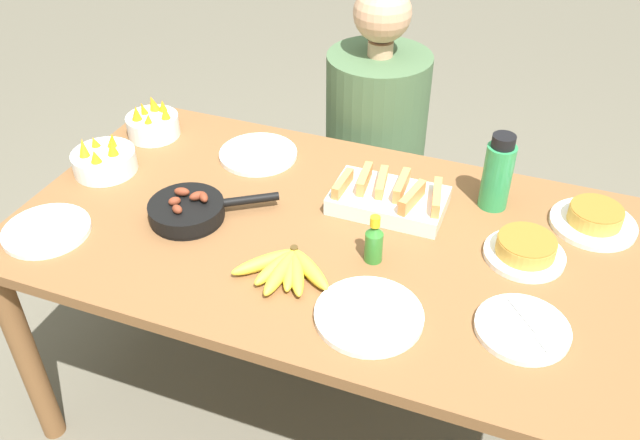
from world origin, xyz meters
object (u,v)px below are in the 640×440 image
at_px(banana_bunch, 286,268).
at_px(person_figure, 373,173).
at_px(skillet, 189,210).
at_px(water_bottle, 498,173).
at_px(frittata_plate_center, 525,249).
at_px(fruit_bowl_citrus, 104,160).
at_px(empty_plate_far_left, 522,329).
at_px(empty_plate_near_front, 47,231).
at_px(empty_plate_mid_edge, 369,315).
at_px(frittata_plate_side, 594,219).
at_px(fruit_bowl_mango, 153,124).
at_px(empty_plate_far_right, 258,154).
at_px(melon_tray, 389,198).
at_px(hot_sauce_bottle, 374,241).

relative_size(banana_bunch, person_figure, 0.22).
distance_m(skillet, person_figure, 0.90).
bearing_deg(water_bottle, frittata_plate_center, -60.29).
relative_size(banana_bunch, fruit_bowl_citrus, 1.41).
relative_size(empty_plate_far_left, person_figure, 0.18).
xyz_separation_m(empty_plate_near_front, water_bottle, (1.12, 0.57, 0.10)).
bearing_deg(person_figure, empty_plate_mid_edge, -74.01).
height_order(skillet, empty_plate_mid_edge, skillet).
relative_size(frittata_plate_side, fruit_bowl_citrus, 1.21).
relative_size(frittata_plate_side, fruit_bowl_mango, 1.36).
bearing_deg(empty_plate_mid_edge, empty_plate_far_right, 134.39).
distance_m(empty_plate_far_left, person_figure, 1.14).
bearing_deg(water_bottle, person_figure, 138.01).
height_order(banana_bunch, skillet, skillet).
relative_size(melon_tray, fruit_bowl_mango, 1.87).
distance_m(frittata_plate_center, frittata_plate_side, 0.26).
relative_size(melon_tray, empty_plate_far_left, 1.47).
xyz_separation_m(empty_plate_near_front, person_figure, (0.64, 1.00, -0.28)).
bearing_deg(banana_bunch, fruit_bowl_citrus, 161.18).
relative_size(fruit_bowl_mango, fruit_bowl_citrus, 0.89).
distance_m(frittata_plate_side, empty_plate_far_left, 0.49).
distance_m(empty_plate_near_front, fruit_bowl_mango, 0.57).
xyz_separation_m(empty_plate_near_front, fruit_bowl_mango, (-0.01, 0.57, 0.03)).
bearing_deg(empty_plate_near_front, water_bottle, 26.92).
bearing_deg(fruit_bowl_mango, empty_plate_mid_edge, -30.98).
height_order(melon_tray, empty_plate_mid_edge, melon_tray).
distance_m(fruit_bowl_mango, water_bottle, 1.13).
bearing_deg(empty_plate_far_left, melon_tray, 140.08).
relative_size(skillet, frittata_plate_center, 1.57).
xyz_separation_m(empty_plate_far_right, hot_sauce_bottle, (0.50, -0.36, 0.05)).
bearing_deg(empty_plate_mid_edge, empty_plate_far_left, 14.03).
bearing_deg(fruit_bowl_mango, frittata_plate_center, -9.33).
xyz_separation_m(banana_bunch, skillet, (-0.35, 0.12, 0.01)).
bearing_deg(empty_plate_near_front, skillet, 30.95).
xyz_separation_m(frittata_plate_side, fruit_bowl_citrus, (-1.43, -0.24, 0.01)).
distance_m(empty_plate_mid_edge, fruit_bowl_mango, 1.09).
height_order(empty_plate_mid_edge, hot_sauce_bottle, hot_sauce_bottle).
height_order(skillet, hot_sauce_bottle, hot_sauce_bottle).
xyz_separation_m(empty_plate_far_left, person_figure, (-0.63, 0.91, -0.28)).
xyz_separation_m(empty_plate_far_right, water_bottle, (0.74, -0.00, 0.10)).
bearing_deg(empty_plate_mid_edge, empty_plate_near_front, -179.65).
bearing_deg(frittata_plate_side, fruit_bowl_mango, 179.97).
height_order(empty_plate_far_right, person_figure, person_figure).
distance_m(banana_bunch, water_bottle, 0.66).
distance_m(frittata_plate_center, fruit_bowl_citrus, 1.27).
xyz_separation_m(skillet, empty_plate_near_front, (-0.33, -0.20, -0.02)).
bearing_deg(hot_sauce_bottle, melon_tray, 96.41).
bearing_deg(skillet, empty_plate_far_right, 50.34).
relative_size(frittata_plate_side, empty_plate_near_front, 0.99).
height_order(frittata_plate_center, frittata_plate_side, frittata_plate_side).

